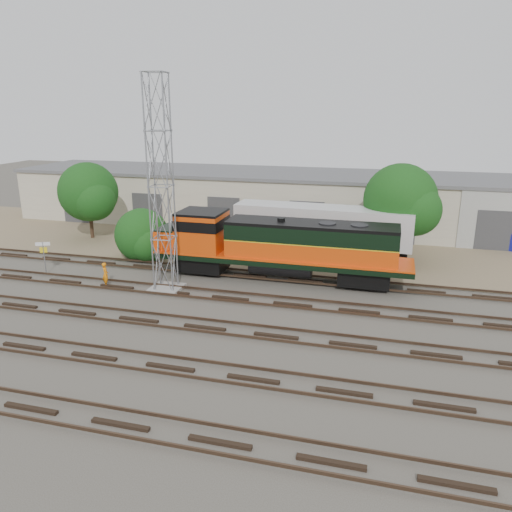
% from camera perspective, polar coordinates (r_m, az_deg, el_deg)
% --- Properties ---
extents(ground, '(140.00, 140.00, 0.00)m').
position_cam_1_polar(ground, '(30.29, -3.83, -5.96)').
color(ground, '#47423A').
rests_on(ground, ground).
extents(dirt_strip, '(80.00, 16.00, 0.02)m').
position_cam_1_polar(dirt_strip, '(43.97, 2.51, 1.36)').
color(dirt_strip, '#726047').
rests_on(dirt_strip, ground).
extents(tracks, '(80.00, 20.40, 0.28)m').
position_cam_1_polar(tracks, '(27.69, -5.86, -8.11)').
color(tracks, black).
rests_on(tracks, ground).
extents(warehouse, '(58.40, 10.40, 5.30)m').
position_cam_1_polar(warehouse, '(51.01, 4.59, 6.52)').
color(warehouse, beige).
rests_on(warehouse, ground).
extents(locomotive, '(17.91, 3.14, 4.30)m').
position_cam_1_polar(locomotive, '(34.45, 2.33, 1.22)').
color(locomotive, black).
rests_on(locomotive, tracks).
extents(signal_tower, '(2.01, 2.01, 13.61)m').
position_cam_1_polar(signal_tower, '(32.02, -10.77, 7.43)').
color(signal_tower, gray).
rests_on(signal_tower, ground).
extents(sign_post, '(0.93, 0.46, 2.45)m').
position_cam_1_polar(sign_post, '(38.70, -23.11, 0.47)').
color(sign_post, gray).
rests_on(sign_post, ground).
extents(worker, '(0.71, 0.70, 1.66)m').
position_cam_1_polar(worker, '(35.03, -16.83, -2.03)').
color(worker, orange).
rests_on(worker, ground).
extents(semi_trailer, '(13.86, 3.39, 4.23)m').
position_cam_1_polar(semi_trailer, '(39.30, 8.04, 3.33)').
color(semi_trailer, silver).
rests_on(semi_trailer, ground).
extents(tree_west, '(5.55, 5.29, 6.92)m').
position_cam_1_polar(tree_west, '(47.40, -18.47, 6.75)').
color(tree_west, '#382619').
rests_on(tree_west, ground).
extents(tree_mid, '(4.47, 4.26, 4.26)m').
position_cam_1_polar(tree_mid, '(40.34, -12.72, 2.12)').
color(tree_mid, '#382619').
rests_on(tree_mid, ground).
extents(tree_east, '(5.88, 5.60, 7.56)m').
position_cam_1_polar(tree_east, '(39.91, 16.55, 5.88)').
color(tree_east, '#382619').
rests_on(tree_east, ground).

